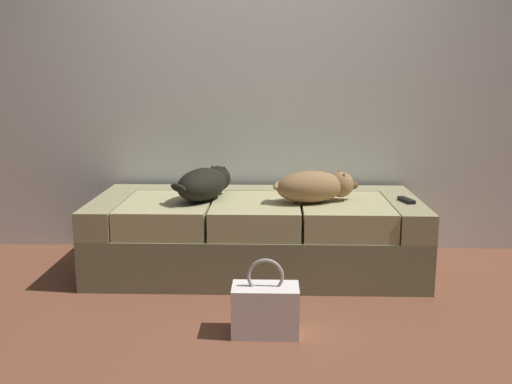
# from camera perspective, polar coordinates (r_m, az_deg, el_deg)

# --- Properties ---
(ground_plane) EXTENTS (10.00, 10.00, 0.00)m
(ground_plane) POSITION_cam_1_polar(r_m,az_deg,el_deg) (2.81, -0.56, -14.27)
(ground_plane) COLOR brown
(back_wall) EXTENTS (6.40, 0.10, 2.80)m
(back_wall) POSITION_cam_1_polar(r_m,az_deg,el_deg) (4.04, 0.25, 14.09)
(back_wall) COLOR silver
(back_wall) RESTS_ON ground
(couch) EXTENTS (2.03, 0.89, 0.47)m
(couch) POSITION_cam_1_polar(r_m,az_deg,el_deg) (3.64, 0.02, -4.25)
(couch) COLOR #767252
(couch) RESTS_ON ground
(dog_dark) EXTENTS (0.39, 0.56, 0.20)m
(dog_dark) POSITION_cam_1_polar(r_m,az_deg,el_deg) (3.55, -5.11, 0.87)
(dog_dark) COLOR black
(dog_dark) RESTS_ON couch
(dog_tan) EXTENTS (0.55, 0.35, 0.19)m
(dog_tan) POSITION_cam_1_polar(r_m,az_deg,el_deg) (3.47, 5.95, 0.56)
(dog_tan) COLOR olive
(dog_tan) RESTS_ON couch
(tv_remote) EXTENTS (0.08, 0.16, 0.02)m
(tv_remote) POSITION_cam_1_polar(r_m,az_deg,el_deg) (3.59, 14.77, -0.79)
(tv_remote) COLOR black
(tv_remote) RESTS_ON couch
(handbag) EXTENTS (0.32, 0.18, 0.38)m
(handbag) POSITION_cam_1_polar(r_m,az_deg,el_deg) (2.80, 0.94, -11.57)
(handbag) COLOR silver
(handbag) RESTS_ON ground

